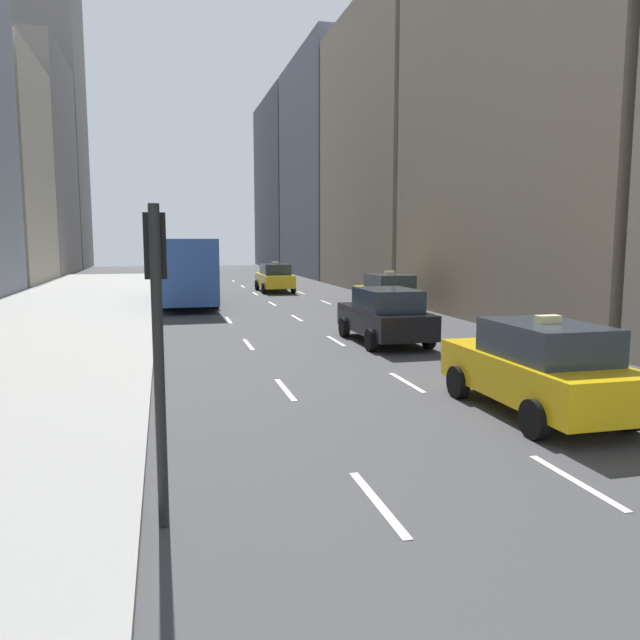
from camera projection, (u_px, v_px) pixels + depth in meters
sidewalk_left at (51, 321)px, 24.30m from camera, size 8.00×66.00×0.15m
lane_markings at (314, 328)px, 22.77m from camera, size 5.72×56.00×0.01m
building_row_right at (403, 109)px, 38.44m from camera, size 6.00×81.35×33.48m
taxi_lead at (388, 293)px, 27.20m from camera, size 2.02×4.40×1.87m
taxi_second at (275, 278)px, 38.56m from camera, size 2.02×4.40×1.87m
taxi_third at (539, 367)px, 11.48m from camera, size 2.02×4.40×1.87m
sedan_black_near at (385, 315)px, 19.44m from camera, size 2.02×4.47×1.71m
city_bus at (185, 268)px, 31.89m from camera, size 2.80×11.61×3.25m
traffic_light_pole at (157, 314)px, 6.83m from camera, size 0.24×0.42×3.60m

